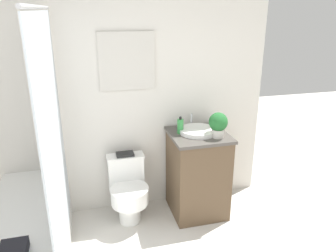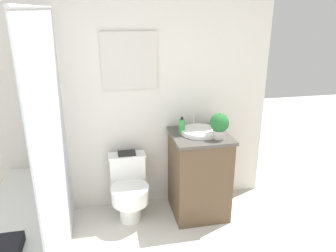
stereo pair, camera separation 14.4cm
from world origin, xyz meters
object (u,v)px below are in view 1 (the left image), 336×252
object	(u,v)px
sink	(198,131)
book_on_tank	(125,154)
soap_bottle	(180,126)
potted_plant	(218,124)
toilet	(128,189)

from	to	relation	value
sink	book_on_tank	size ratio (longest dim) A/B	2.33
soap_bottle	potted_plant	world-z (taller)	potted_plant
toilet	potted_plant	xyz separation A→B (m)	(0.83, -0.17, 0.65)
soap_bottle	sink	bearing A→B (deg)	-11.61
toilet	potted_plant	distance (m)	1.06
toilet	sink	bearing A→B (deg)	-1.65
sink	book_on_tank	distance (m)	0.74
soap_bottle	toilet	bearing A→B (deg)	-178.41
book_on_tank	soap_bottle	bearing A→B (deg)	-11.81
toilet	soap_bottle	bearing A→B (deg)	1.59
toilet	sink	distance (m)	0.88
soap_bottle	book_on_tank	distance (m)	0.60
sink	soap_bottle	distance (m)	0.18
toilet	soap_bottle	distance (m)	0.79
soap_bottle	book_on_tank	size ratio (longest dim) A/B	0.97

